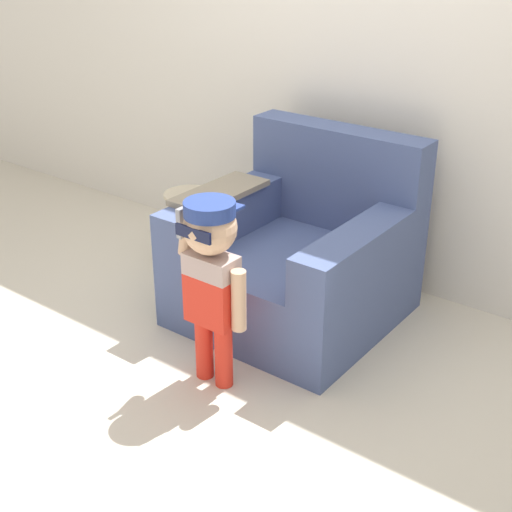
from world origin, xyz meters
The scene contains 5 objects.
ground_plane centered at (0.00, 0.00, 0.00)m, with size 10.00×10.00×0.00m, color beige.
wall_back centered at (0.00, 0.88, 1.30)m, with size 10.00×0.05×2.60m.
armchair centered at (0.10, 0.26, 0.32)m, with size 1.02×1.01×0.93m.
person_child centered at (0.16, -0.49, 0.58)m, with size 0.36×0.27×0.87m.
side_table centered at (-0.73, 0.35, 0.27)m, with size 0.30×0.30×0.45m.
Camera 1 is at (1.92, -2.52, 1.93)m, focal length 50.00 mm.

